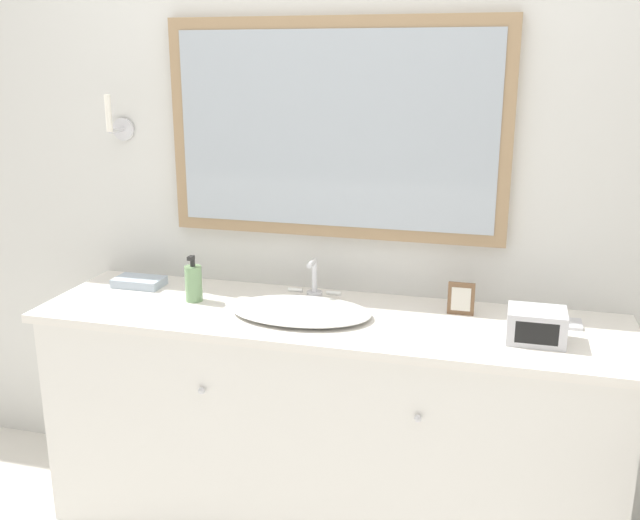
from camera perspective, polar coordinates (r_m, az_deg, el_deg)
name	(u,v)px	position (r m, az deg, el deg)	size (l,w,h in m)	color
wall_back	(348,178)	(2.71, 2.28, 6.54)	(8.00, 0.18, 2.55)	silver
vanity_counter	(327,422)	(2.70, 0.57, -12.82)	(2.09, 0.58, 0.84)	silver
sink_basin	(301,310)	(2.52, -1.52, -3.99)	(0.51, 0.37, 0.16)	white
soap_bottle	(194,283)	(2.69, -10.08, -1.81)	(0.06, 0.06, 0.18)	#709966
appliance_box	(536,326)	(2.38, 16.92, -5.05)	(0.18, 0.15, 0.11)	#BCBCC1
picture_frame	(461,299)	(2.56, 11.22, -3.06)	(0.09, 0.01, 0.12)	brown
hand_towel_near_sink	(139,282)	(2.93, -14.26, -1.71)	(0.19, 0.12, 0.03)	#A8B7C6
metal_tray	(560,323)	(2.57, 18.63, -4.78)	(0.15, 0.10, 0.01)	silver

